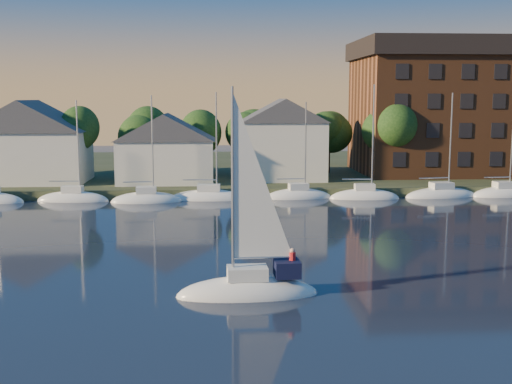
{
  "coord_description": "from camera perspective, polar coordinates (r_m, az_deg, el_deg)",
  "views": [
    {
      "loc": [
        -0.23,
        -18.99,
        10.89
      ],
      "look_at": [
        2.39,
        22.0,
        4.85
      ],
      "focal_mm": 45.0,
      "sensor_mm": 36.0,
      "label": 1
    }
  ],
  "objects": [
    {
      "name": "shoreline_land",
      "position": [
        94.62,
        -3.49,
        1.75
      ],
      "size": [
        160.0,
        50.0,
        2.0
      ],
      "primitive_type": "cube",
      "color": "#2F3921",
      "rests_on": "ground"
    },
    {
      "name": "wooden_dock",
      "position": [
        71.82,
        -3.43,
        -0.37
      ],
      "size": [
        120.0,
        3.0,
        1.0
      ],
      "primitive_type": "cube",
      "color": "brown",
      "rests_on": "ground"
    },
    {
      "name": "clubhouse_west",
      "position": [
        80.17,
        -19.46,
        4.35
      ],
      "size": [
        13.65,
        9.45,
        9.64
      ],
      "color": "white",
      "rests_on": "shoreline_land"
    },
    {
      "name": "clubhouse_centre",
      "position": [
        76.43,
        -7.99,
        3.97
      ],
      "size": [
        11.55,
        8.4,
        8.08
      ],
      "color": "white",
      "rests_on": "shoreline_land"
    },
    {
      "name": "clubhouse_east",
      "position": [
        78.58,
        2.37,
        4.8
      ],
      "size": [
        10.5,
        8.4,
        9.8
      ],
      "color": "white",
      "rests_on": "shoreline_land"
    },
    {
      "name": "condo_block",
      "position": [
        90.66,
        18.69,
        7.24
      ],
      "size": [
        31.0,
        17.0,
        17.4
      ],
      "color": "brown",
      "rests_on": "shoreline_land"
    },
    {
      "name": "tree_line",
      "position": [
        82.11,
        -2.1,
        5.77
      ],
      "size": [
        93.4,
        5.4,
        8.9
      ],
      "color": "#3C2A1B",
      "rests_on": "shoreline_land"
    },
    {
      "name": "moored_fleet",
      "position": [
        68.97,
        -0.09,
        -0.63
      ],
      "size": [
        95.5,
        2.4,
        12.05
      ],
      "color": "white",
      "rests_on": "ground"
    },
    {
      "name": "hero_sailboat",
      "position": [
        35.95,
        -0.55,
        -8.35
      ],
      "size": [
        8.01,
        2.86,
        12.61
      ],
      "rotation": [
        0.0,
        0.0,
        3.18
      ],
      "color": "white",
      "rests_on": "ground"
    }
  ]
}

